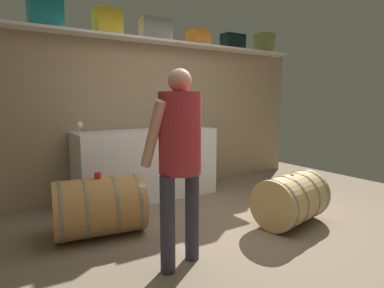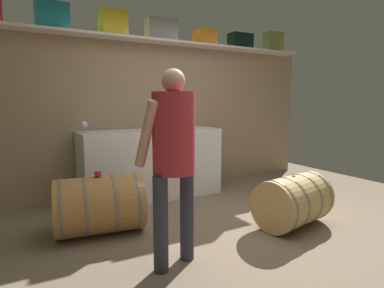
{
  "view_description": "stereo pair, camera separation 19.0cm",
  "coord_description": "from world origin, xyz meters",
  "px_view_note": "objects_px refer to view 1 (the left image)",
  "views": [
    {
      "loc": [
        -2.13,
        -2.32,
        1.34
      ],
      "look_at": [
        -0.3,
        0.52,
        0.89
      ],
      "focal_mm": 29.95,
      "sensor_mm": 36.0,
      "label": 1
    },
    {
      "loc": [
        -1.97,
        -2.42,
        1.34
      ],
      "look_at": [
        -0.3,
        0.52,
        0.89
      ],
      "focal_mm": 29.95,
      "sensor_mm": 36.0,
      "label": 2
    }
  ],
  "objects_px": {
    "toolcase_yellow": "(108,23)",
    "toolcase_black": "(233,42)",
    "wine_bottle_green": "(167,119)",
    "wine_barrel_far": "(291,199)",
    "toolcase_olive": "(264,43)",
    "winemaker_pouring": "(179,148)",
    "toolcase_grey": "(156,30)",
    "tasting_cup": "(98,175)",
    "work_cabinet": "(147,164)",
    "wine_glass": "(80,125)",
    "toolcase_orange": "(198,38)",
    "wine_barrel_near": "(100,207)",
    "toolcase_teal": "(46,14)"
  },
  "relations": [
    {
      "from": "toolcase_yellow",
      "to": "toolcase_black",
      "type": "bearing_deg",
      "value": 0.41
    },
    {
      "from": "wine_bottle_green",
      "to": "wine_barrel_far",
      "type": "height_order",
      "value": "wine_bottle_green"
    },
    {
      "from": "toolcase_olive",
      "to": "winemaker_pouring",
      "type": "xyz_separation_m",
      "value": [
        -2.99,
        -2.1,
        -1.39
      ]
    },
    {
      "from": "toolcase_grey",
      "to": "tasting_cup",
      "type": "distance_m",
      "value": 2.41
    },
    {
      "from": "wine_barrel_far",
      "to": "work_cabinet",
      "type": "bearing_deg",
      "value": 107.13
    },
    {
      "from": "wine_glass",
      "to": "winemaker_pouring",
      "type": "relative_size",
      "value": 0.09
    },
    {
      "from": "toolcase_orange",
      "to": "wine_bottle_green",
      "type": "bearing_deg",
      "value": -162.62
    },
    {
      "from": "wine_barrel_near",
      "to": "toolcase_black",
      "type": "bearing_deg",
      "value": 31.64
    },
    {
      "from": "toolcase_yellow",
      "to": "wine_glass",
      "type": "height_order",
      "value": "toolcase_yellow"
    },
    {
      "from": "toolcase_teal",
      "to": "work_cabinet",
      "type": "height_order",
      "value": "toolcase_teal"
    },
    {
      "from": "toolcase_orange",
      "to": "work_cabinet",
      "type": "height_order",
      "value": "toolcase_orange"
    },
    {
      "from": "wine_bottle_green",
      "to": "tasting_cup",
      "type": "height_order",
      "value": "wine_bottle_green"
    },
    {
      "from": "toolcase_black",
      "to": "winemaker_pouring",
      "type": "height_order",
      "value": "toolcase_black"
    },
    {
      "from": "toolcase_black",
      "to": "wine_glass",
      "type": "bearing_deg",
      "value": -174.11
    },
    {
      "from": "wine_glass",
      "to": "toolcase_grey",
      "type": "bearing_deg",
      "value": 9.93
    },
    {
      "from": "toolcase_orange",
      "to": "wine_barrel_far",
      "type": "height_order",
      "value": "toolcase_orange"
    },
    {
      "from": "toolcase_yellow",
      "to": "tasting_cup",
      "type": "height_order",
      "value": "toolcase_yellow"
    },
    {
      "from": "toolcase_black",
      "to": "wine_barrel_far",
      "type": "distance_m",
      "value": 2.95
    },
    {
      "from": "toolcase_orange",
      "to": "toolcase_black",
      "type": "bearing_deg",
      "value": 2.41
    },
    {
      "from": "work_cabinet",
      "to": "wine_glass",
      "type": "distance_m",
      "value": 1.06
    },
    {
      "from": "toolcase_grey",
      "to": "wine_barrel_near",
      "type": "height_order",
      "value": "toolcase_grey"
    },
    {
      "from": "wine_glass",
      "to": "tasting_cup",
      "type": "relative_size",
      "value": 2.25
    },
    {
      "from": "work_cabinet",
      "to": "winemaker_pouring",
      "type": "relative_size",
      "value": 1.21
    },
    {
      "from": "toolcase_orange",
      "to": "tasting_cup",
      "type": "height_order",
      "value": "toolcase_orange"
    },
    {
      "from": "toolcase_black",
      "to": "wine_barrel_far",
      "type": "bearing_deg",
      "value": -110.15
    },
    {
      "from": "tasting_cup",
      "to": "winemaker_pouring",
      "type": "bearing_deg",
      "value": -68.18
    },
    {
      "from": "toolcase_olive",
      "to": "wine_barrel_far",
      "type": "relative_size",
      "value": 0.38
    },
    {
      "from": "toolcase_black",
      "to": "toolcase_yellow",
      "type": "bearing_deg",
      "value": -178.6
    },
    {
      "from": "toolcase_olive",
      "to": "toolcase_teal",
      "type": "bearing_deg",
      "value": -177.69
    },
    {
      "from": "toolcase_black",
      "to": "toolcase_olive",
      "type": "bearing_deg",
      "value": 1.4
    },
    {
      "from": "work_cabinet",
      "to": "winemaker_pouring",
      "type": "xyz_separation_m",
      "value": [
        -0.57,
        -1.87,
        0.5
      ]
    },
    {
      "from": "toolcase_grey",
      "to": "toolcase_black",
      "type": "distance_m",
      "value": 1.42
    },
    {
      "from": "toolcase_teal",
      "to": "toolcase_orange",
      "type": "xyz_separation_m",
      "value": [
        2.17,
        0.0,
        -0.05
      ]
    },
    {
      "from": "toolcase_black",
      "to": "wine_bottle_green",
      "type": "height_order",
      "value": "toolcase_black"
    },
    {
      "from": "toolcase_grey",
      "to": "wine_barrel_far",
      "type": "bearing_deg",
      "value": -68.2
    },
    {
      "from": "wine_glass",
      "to": "wine_barrel_near",
      "type": "relative_size",
      "value": 0.16
    },
    {
      "from": "tasting_cup",
      "to": "toolcase_yellow",
      "type": "bearing_deg",
      "value": 65.05
    },
    {
      "from": "work_cabinet",
      "to": "wine_barrel_far",
      "type": "xyz_separation_m",
      "value": [
        0.92,
        -1.75,
        -0.2
      ]
    },
    {
      "from": "toolcase_yellow",
      "to": "wine_barrel_far",
      "type": "height_order",
      "value": "toolcase_yellow"
    },
    {
      "from": "tasting_cup",
      "to": "toolcase_grey",
      "type": "bearing_deg",
      "value": 43.03
    },
    {
      "from": "wine_glass",
      "to": "toolcase_black",
      "type": "bearing_deg",
      "value": 4.49
    },
    {
      "from": "tasting_cup",
      "to": "toolcase_black",
      "type": "bearing_deg",
      "value": 23.38
    },
    {
      "from": "work_cabinet",
      "to": "tasting_cup",
      "type": "height_order",
      "value": "work_cabinet"
    },
    {
      "from": "toolcase_teal",
      "to": "tasting_cup",
      "type": "distance_m",
      "value": 2.1
    },
    {
      "from": "toolcase_orange",
      "to": "toolcase_yellow",
      "type": "bearing_deg",
      "value": -177.59
    },
    {
      "from": "toolcase_teal",
      "to": "toolcase_olive",
      "type": "bearing_deg",
      "value": -4.13
    },
    {
      "from": "toolcase_teal",
      "to": "wine_bottle_green",
      "type": "height_order",
      "value": "toolcase_teal"
    },
    {
      "from": "tasting_cup",
      "to": "toolcase_orange",
      "type": "bearing_deg",
      "value": 30.37
    },
    {
      "from": "wine_barrel_far",
      "to": "winemaker_pouring",
      "type": "height_order",
      "value": "winemaker_pouring"
    },
    {
      "from": "toolcase_teal",
      "to": "wine_glass",
      "type": "xyz_separation_m",
      "value": [
        0.28,
        -0.2,
        -1.31
      ]
    }
  ]
}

